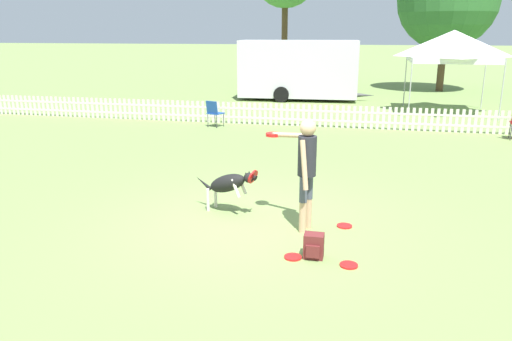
{
  "coord_description": "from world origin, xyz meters",
  "views": [
    {
      "loc": [
        1.7,
        -7.31,
        2.98
      ],
      "look_at": [
        -0.01,
        0.23,
        0.83
      ],
      "focal_mm": 35.0,
      "sensor_mm": 36.0,
      "label": 1
    }
  ],
  "objects": [
    {
      "name": "folding_chair_center",
      "position": [
        -3.16,
        7.98,
        0.52
      ],
      "size": [
        0.56,
        0.57,
        0.86
      ],
      "rotation": [
        0.0,
        0.0,
        2.77
      ],
      "color": "#333338",
      "rests_on": "ground_plane"
    },
    {
      "name": "frisbee_near_handler",
      "position": [
        0.81,
        -1.11,
        0.01
      ],
      "size": [
        0.24,
        0.24,
        0.02
      ],
      "color": "red",
      "rests_on": "ground_plane"
    },
    {
      "name": "frisbee_midfield",
      "position": [
        1.56,
        -1.19,
        0.01
      ],
      "size": [
        0.24,
        0.24,
        0.02
      ],
      "color": "red",
      "rests_on": "ground_plane"
    },
    {
      "name": "leaping_dog",
      "position": [
        -0.53,
        0.41,
        0.52
      ],
      "size": [
        1.23,
        0.57,
        0.83
      ],
      "rotation": [
        0.0,
        0.0,
        -1.9
      ],
      "color": "black",
      "rests_on": "ground_plane"
    },
    {
      "name": "backpack_on_grass",
      "position": [
        1.08,
        -1.03,
        0.17
      ],
      "size": [
        0.27,
        0.24,
        0.34
      ],
      "color": "maroon",
      "rests_on": "ground_plane"
    },
    {
      "name": "handler_person",
      "position": [
        0.81,
        -0.05,
        1.09
      ],
      "size": [
        0.91,
        0.91,
        1.73
      ],
      "rotation": [
        0.0,
        0.0,
        1.24
      ],
      "color": "tan",
      "rests_on": "ground_plane"
    },
    {
      "name": "tree_right_grove",
      "position": [
        5.24,
        20.42,
        4.54
      ],
      "size": [
        4.93,
        4.93,
        7.02
      ],
      "color": "#4C3823",
      "rests_on": "ground_plane"
    },
    {
      "name": "equipment_trailer",
      "position": [
        -1.49,
        15.43,
        1.38
      ],
      "size": [
        6.1,
        2.42,
        2.63
      ],
      "rotation": [
        0.0,
        0.0,
        0.06
      ],
      "color": "silver",
      "rests_on": "ground_plane"
    },
    {
      "name": "canopy_tent_main",
      "position": [
        4.6,
        12.75,
        2.48
      ],
      "size": [
        3.06,
        3.06,
        3.06
      ],
      "color": "#B2B2B2",
      "rests_on": "ground_plane"
    },
    {
      "name": "picket_fence",
      "position": [
        0.0,
        8.78,
        0.36
      ],
      "size": [
        24.46,
        0.04,
        0.72
      ],
      "color": "silver",
      "rests_on": "ground_plane"
    },
    {
      "name": "frisbee_near_dog",
      "position": [
        1.43,
        0.2,
        0.01
      ],
      "size": [
        0.24,
        0.24,
        0.02
      ],
      "color": "red",
      "rests_on": "ground_plane"
    },
    {
      "name": "ground_plane",
      "position": [
        0.0,
        0.0,
        0.0
      ],
      "size": [
        240.0,
        240.0,
        0.0
      ],
      "primitive_type": "plane",
      "color": "olive"
    }
  ]
}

